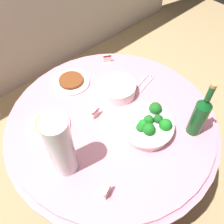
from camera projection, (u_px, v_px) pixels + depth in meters
name	position (u px, v px, depth m)	size (l,w,h in m)	color
ground_plane	(112.00, 175.00, 1.87)	(6.00, 6.00, 0.00)	tan
buffet_table	(112.00, 151.00, 1.58)	(1.16, 1.16, 0.74)	maroon
broccoli_bowl	(147.00, 126.00, 1.21)	(0.28, 0.28, 0.11)	white
plate_stack	(117.00, 89.00, 1.38)	(0.21, 0.21, 0.07)	white
wine_bottle	(200.00, 115.00, 1.14)	(0.07, 0.07, 0.34)	#0F4D1C
decorative_fruit_vase	(61.00, 150.00, 1.00)	(0.11, 0.11, 0.34)	silver
serving_tongs	(145.00, 83.00, 1.46)	(0.17, 0.08, 0.01)	silver
food_plate_noodles	(49.00, 125.00, 1.25)	(0.22, 0.22, 0.04)	white
food_plate_stir_fry	(72.00, 81.00, 1.45)	(0.22, 0.22, 0.03)	white
label_placard_front	(107.00, 192.00, 1.01)	(0.05, 0.03, 0.05)	white
label_placard_mid	(96.00, 113.00, 1.28)	(0.05, 0.02, 0.05)	white
label_placard_rear	(107.00, 58.00, 1.56)	(0.05, 0.03, 0.05)	white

